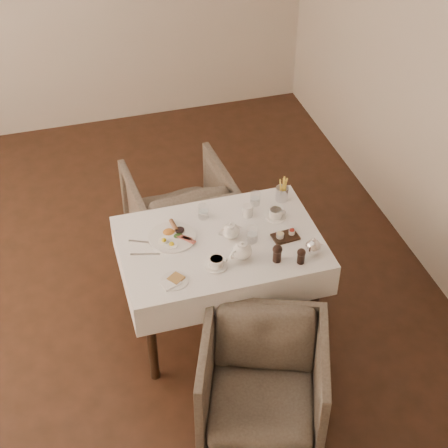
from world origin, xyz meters
TOP-DOWN VIEW (x-y plane):
  - table at (0.59, -0.46)m, footprint 1.28×0.88m
  - armchair_near at (0.62, -1.27)m, footprint 0.94×0.95m
  - armchair_far at (0.52, 0.43)m, footprint 0.79×0.81m
  - breakfast_plate at (0.31, -0.34)m, footprint 0.31×0.31m
  - side_plate at (0.22, -0.74)m, footprint 0.17×0.17m
  - teapot_centre at (0.67, -0.45)m, footprint 0.16×0.13m
  - teapot_front at (0.67, -0.65)m, footprint 0.21×0.19m
  - creamer at (0.84, -0.26)m, footprint 0.07×0.07m
  - teacup_near at (0.50, -0.68)m, footprint 0.13×0.13m
  - teacup_far at (1.01, -0.33)m, footprint 0.13×0.13m
  - glass_left at (0.55, -0.20)m, footprint 0.07×0.07m
  - glass_mid at (0.79, -0.51)m, footprint 0.08×0.08m
  - glass_right at (0.92, -0.16)m, footprint 0.07×0.07m
  - condiment_board at (1.00, -0.54)m, footprint 0.17×0.13m
  - pepper_mill_left at (0.87, -0.73)m, footprint 0.07×0.07m
  - pepper_mill_right at (1.01, -0.79)m, footprint 0.07×0.07m
  - silver_pot at (1.11, -0.73)m, footprint 0.13×0.12m
  - fries_cup at (1.11, -0.16)m, footprint 0.09×0.09m
  - cutlery_fork at (0.12, -0.34)m, footprint 0.19×0.10m
  - cutlery_knife at (0.11, -0.45)m, footprint 0.18×0.06m

SIDE VIEW (x-z plane):
  - armchair_near at x=0.62m, z-range 0.00..0.68m
  - armchair_far at x=0.52m, z-range 0.00..0.69m
  - table at x=0.59m, z-range 0.26..1.02m
  - cutlery_knife at x=0.11m, z-range 0.76..0.76m
  - cutlery_fork at x=0.12m, z-range 0.76..0.76m
  - side_plate at x=0.22m, z-range 0.75..0.77m
  - breakfast_plate at x=0.31m, z-range 0.75..0.78m
  - condiment_board at x=1.00m, z-range 0.75..0.79m
  - teacup_far at x=1.01m, z-range 0.75..0.82m
  - teacup_near at x=0.50m, z-range 0.75..0.82m
  - creamer at x=0.84m, z-range 0.76..0.84m
  - glass_right at x=0.92m, z-range 0.76..0.85m
  - glass_left at x=0.55m, z-range 0.76..0.85m
  - glass_mid at x=0.79m, z-range 0.76..0.86m
  - pepper_mill_right at x=1.01m, z-range 0.76..0.86m
  - pepper_mill_left at x=0.87m, z-range 0.76..0.88m
  - teapot_centre at x=0.67m, z-range 0.76..0.88m
  - silver_pot at x=1.11m, z-range 0.76..0.88m
  - teapot_front at x=0.67m, z-range 0.76..0.89m
  - fries_cup at x=1.11m, z-range 0.74..0.93m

